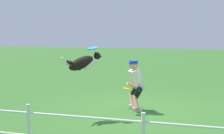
{
  "coord_description": "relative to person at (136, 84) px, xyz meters",
  "views": [
    {
      "loc": [
        -1.8,
        8.22,
        2.06
      ],
      "look_at": [
        0.53,
        0.43,
        1.17
      ],
      "focal_mm": 53.22,
      "sensor_mm": 36.0,
      "label": 1
    }
  ],
  "objects": [
    {
      "name": "dog",
      "position": [
        1.04,
        1.05,
        0.62
      ],
      "size": [
        0.78,
        0.82,
        0.5
      ],
      "rotation": [
        0.0,
        0.0,
        3.95
      ],
      "color": "black"
    },
    {
      "name": "person",
      "position": [
        0.0,
        0.0,
        0.0
      ],
      "size": [
        0.55,
        0.71,
        1.29
      ],
      "rotation": [
        0.0,
        0.0,
        0.58
      ],
      "color": "silver",
      "rests_on": "ground_plane"
    },
    {
      "name": "fence",
      "position": [
        -0.04,
        3.8,
        -0.16
      ],
      "size": [
        16.56,
        0.06,
        0.91
      ],
      "color": "white",
      "rests_on": "ground_plane"
    },
    {
      "name": "ground_plane",
      "position": [
        -0.04,
        0.07,
        -0.7
      ],
      "size": [
        60.0,
        60.0,
        0.0
      ],
      "primitive_type": "plane",
      "color": "#356829"
    },
    {
      "name": "frisbee_flying",
      "position": [
        0.85,
        0.88,
        0.95
      ],
      "size": [
        0.31,
        0.3,
        0.09
      ],
      "primitive_type": "cylinder",
      "rotation": [
        0.13,
        0.14,
        1.8
      ],
      "color": "#2097E2"
    },
    {
      "name": "frisbee_held",
      "position": [
        0.12,
        0.37,
        -0.09
      ],
      "size": [
        0.24,
        0.24,
        0.11
      ],
      "primitive_type": "cylinder",
      "rotation": [
        -0.13,
        0.23,
        3.12
      ],
      "color": "yellow",
      "rests_on": "person"
    }
  ]
}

